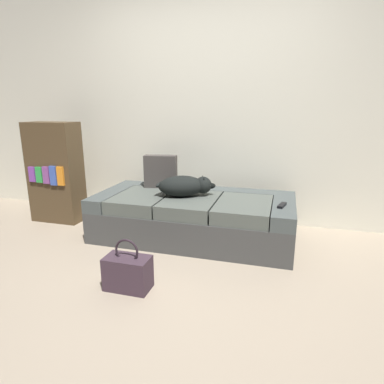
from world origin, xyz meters
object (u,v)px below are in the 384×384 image
object	(u,v)px
couch	(193,217)
tv_remote	(282,205)
throw_pillow	(161,171)
handbag	(128,272)
bookshelf	(56,173)
dog_dark	(185,186)

from	to	relation	value
couch	tv_remote	bearing A→B (deg)	-8.75
throw_pillow	handbag	bearing A→B (deg)	-79.37
bookshelf	throw_pillow	bearing A→B (deg)	7.85
dog_dark	tv_remote	xyz separation A→B (m)	(0.90, -0.09, -0.09)
couch	tv_remote	xyz separation A→B (m)	(0.83, -0.13, 0.23)
throw_pillow	couch	bearing A→B (deg)	-29.58
tv_remote	bookshelf	distance (m)	2.45
handbag	throw_pillow	bearing A→B (deg)	100.63
dog_dark	handbag	world-z (taller)	dog_dark
tv_remote	throw_pillow	distance (m)	1.32
tv_remote	bookshelf	size ratio (longest dim) A/B	0.14
handbag	bookshelf	world-z (taller)	bookshelf
tv_remote	throw_pillow	size ratio (longest dim) A/B	0.44
throw_pillow	bookshelf	world-z (taller)	bookshelf
couch	handbag	bearing A→B (deg)	-100.27
dog_dark	throw_pillow	world-z (taller)	throw_pillow
dog_dark	tv_remote	size ratio (longest dim) A/B	3.77
couch	handbag	distance (m)	1.06
couch	bookshelf	xyz separation A→B (m)	(-1.62, 0.08, 0.34)
handbag	bookshelf	size ratio (longest dim) A/B	0.34
handbag	bookshelf	bearing A→B (deg)	141.91
tv_remote	couch	bearing A→B (deg)	-175.22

